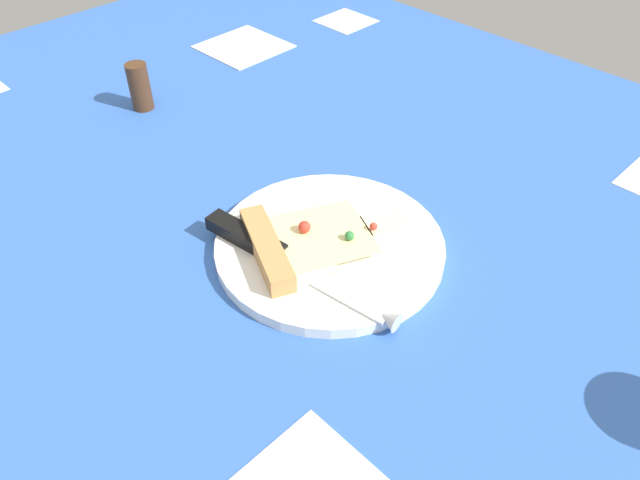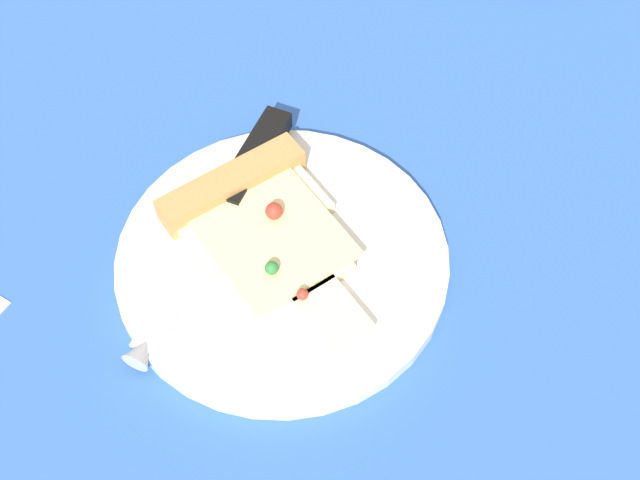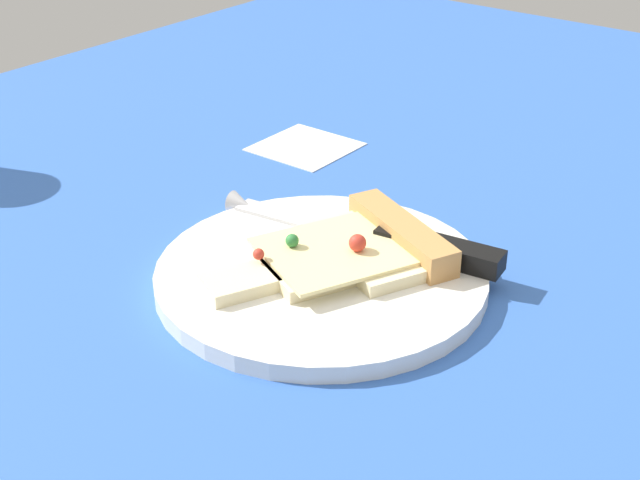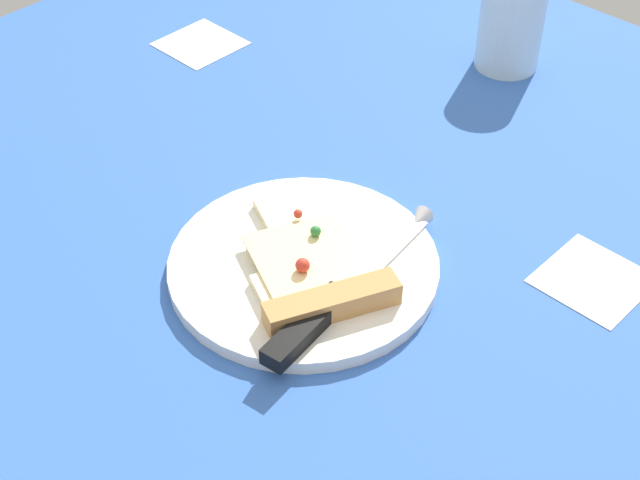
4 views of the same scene
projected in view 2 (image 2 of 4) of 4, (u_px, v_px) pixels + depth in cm
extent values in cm
cube|color=#3360B7|center=(246.00, 141.00, 70.37)|extent=(144.38, 144.38, 3.00)
cylinder|color=white|center=(283.00, 260.00, 60.94)|extent=(24.83, 24.83, 1.33)
cube|color=beige|center=(253.00, 215.00, 61.82)|extent=(10.04, 12.50, 1.00)
cube|color=beige|center=(293.00, 266.00, 59.28)|extent=(8.09, 8.88, 1.00)
cube|color=beige|center=(333.00, 315.00, 56.97)|extent=(6.23, 5.44, 1.00)
cube|color=#F2E099|center=(274.00, 237.00, 59.90)|extent=(12.92, 12.53, 0.30)
cube|color=tan|center=(232.00, 185.00, 62.71)|extent=(7.36, 11.99, 2.20)
sphere|color=red|center=(274.00, 211.00, 60.24)|extent=(1.31, 1.31, 1.31)
sphere|color=red|center=(302.00, 294.00, 56.49)|extent=(0.85, 0.85, 0.85)
sphere|color=#2D7A38|center=(272.00, 268.00, 57.62)|extent=(1.01, 1.01, 1.01)
cube|color=silver|center=(183.00, 282.00, 58.89)|extent=(3.60, 12.16, 0.30)
cone|color=silver|center=(142.00, 351.00, 55.78)|extent=(2.25, 2.25, 2.00)
cube|color=black|center=(254.00, 159.00, 64.57)|extent=(3.53, 10.21, 1.60)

